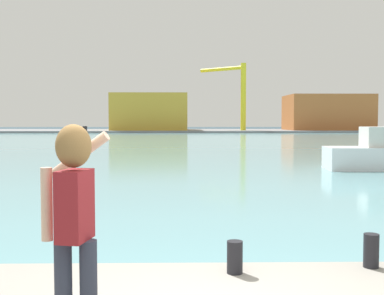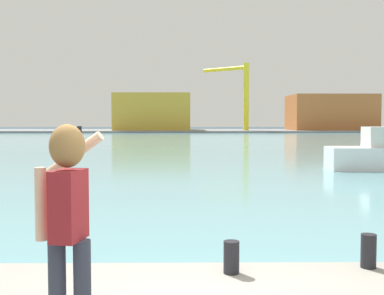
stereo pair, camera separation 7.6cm
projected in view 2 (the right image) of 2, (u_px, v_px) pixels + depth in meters
ground_plane at (188, 141)px, 54.03m from camera, size 220.00×220.00×0.00m
harbor_water at (188, 140)px, 56.02m from camera, size 140.00×100.00×0.02m
far_shore_dock at (187, 131)px, 95.95m from camera, size 140.00×20.00×0.37m
person_photographer at (68, 209)px, 3.86m from camera, size 0.53×0.57×1.74m
harbor_bollard at (231, 257)px, 5.64m from camera, size 0.18×0.18×0.38m
harbor_bollard_2 at (368, 251)px, 5.86m from camera, size 0.18×0.18×0.41m
warehouse_left at (153, 112)px, 95.81m from camera, size 14.34×13.88×6.96m
warehouse_right at (330, 113)px, 95.51m from camera, size 15.63×11.27×6.80m
port_crane at (240, 89)px, 92.09m from camera, size 8.35×7.30×12.54m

